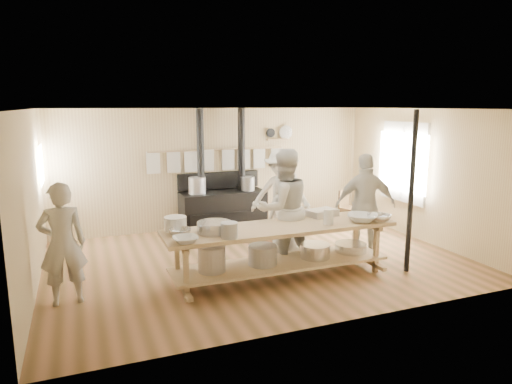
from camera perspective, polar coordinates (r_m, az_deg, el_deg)
ground at (r=8.03m, az=0.38°, el=-8.55°), size 7.00×7.00×0.00m
room_shell at (r=7.65m, az=0.40°, el=3.00°), size 7.00×7.00×7.00m
window_right at (r=9.95m, az=17.98°, el=3.58°), size 0.09×1.50×1.65m
left_opening at (r=9.12m, az=-25.27°, el=3.09°), size 0.00×0.90×0.90m
stove at (r=9.81m, az=-4.23°, el=-1.83°), size 1.90×0.75×2.60m
towel_rail at (r=9.91m, az=-4.76°, el=4.34°), size 3.00×0.04×0.47m
back_wall_shelf at (r=10.41m, az=2.95°, el=7.17°), size 0.63×0.14×0.32m
prep_table at (r=7.08m, az=3.04°, el=-6.82°), size 3.60×0.90×0.85m
support_post at (r=7.60m, az=18.83°, el=-0.10°), size 0.08×0.08×2.60m
cook_far_left at (r=6.64m, az=-23.04°, el=-6.01°), size 0.64×0.45×1.68m
cook_left at (r=7.52m, az=3.44°, el=-2.07°), size 1.02×0.83×1.98m
cook_center at (r=8.03m, az=3.81°, el=-2.83°), size 0.80×0.57×1.55m
cook_right at (r=8.29m, az=13.50°, el=-1.63°), size 1.16×0.74×1.84m
cook_by_window at (r=8.98m, az=3.17°, el=-0.43°), size 1.36×1.18×1.83m
chair at (r=10.56m, az=11.50°, el=-2.73°), size 0.47×0.47×0.78m
bowl_white_a at (r=6.20m, az=-8.80°, el=-5.91°), size 0.35×0.35×0.08m
bowl_steel_a at (r=6.54m, az=-9.51°, el=-4.97°), size 0.44×0.44×0.10m
bowl_white_b at (r=7.41m, az=13.16°, el=-3.17°), size 0.66×0.66×0.12m
bowl_steel_b at (r=7.47m, az=15.12°, el=-3.15°), size 0.41×0.41×0.12m
roasting_pan at (r=7.66m, az=8.25°, el=-2.58°), size 0.54×0.42×0.11m
mixing_bowl_large at (r=6.62m, az=-5.23°, el=-4.41°), size 0.60×0.60×0.16m
bucket_galv at (r=6.33m, az=-3.36°, el=-4.80°), size 0.31×0.31×0.22m
deep_bowl_enamel at (r=6.81m, az=-10.04°, el=-3.91°), size 0.43×0.43×0.20m
pitcher at (r=7.12m, az=9.05°, el=-3.08°), size 0.16×0.16×0.24m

